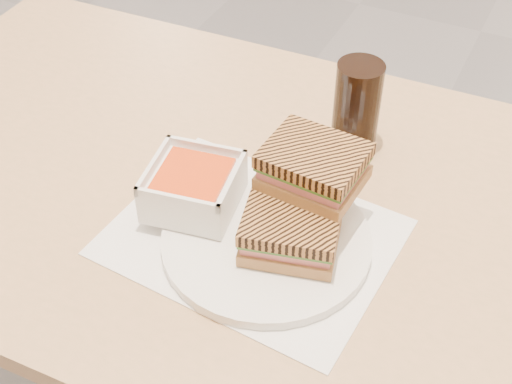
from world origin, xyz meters
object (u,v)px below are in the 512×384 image
at_px(panini_lower, 291,231).
at_px(cola_glass, 356,108).
at_px(plate, 266,241).
at_px(main_table, 237,243).
at_px(soup_bowl, 194,188).

height_order(panini_lower, cola_glass, cola_glass).
bearing_deg(cola_glass, plate, -96.78).
distance_m(plate, cola_glass, 0.24).
bearing_deg(main_table, panini_lower, -34.67).
relative_size(main_table, plate, 4.67).
bearing_deg(plate, soup_bowl, 173.11).
bearing_deg(main_table, cola_glass, 52.71).
relative_size(main_table, panini_lower, 9.20).
bearing_deg(soup_bowl, plate, -6.89).
xyz_separation_m(soup_bowl, cola_glass, (0.14, 0.22, 0.03)).
bearing_deg(soup_bowl, main_table, 71.23).
distance_m(main_table, soup_bowl, 0.17).
relative_size(main_table, soup_bowl, 9.65).
xyz_separation_m(main_table, panini_lower, (0.12, -0.08, 0.16)).
distance_m(plate, soup_bowl, 0.12).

